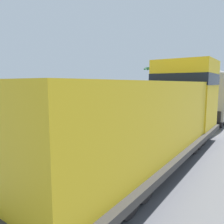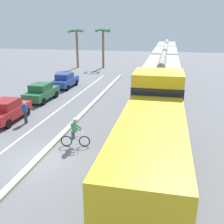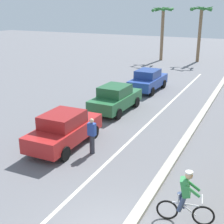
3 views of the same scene
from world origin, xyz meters
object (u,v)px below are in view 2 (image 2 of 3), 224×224
object	(u,v)px
parked_car_green	(42,92)
hopper_car_middle	(165,62)
locomotive	(153,135)
palm_tree_near	(77,38)
parked_car_red	(7,110)
hopper_car_lead	(162,79)
parked_car_blue	(65,80)
cyclist	(75,133)
palm_tree_far	(103,38)
pedestrian_by_cars	(25,112)
hopper_car_trailing	(166,53)

from	to	relation	value
parked_car_green	hopper_car_middle	bearing A→B (deg)	51.65
hopper_car_middle	parked_car_green	world-z (taller)	hopper_car_middle
locomotive	palm_tree_near	size ratio (longest dim) A/B	1.87
hopper_car_middle	parked_car_red	world-z (taller)	hopper_car_middle
parked_car_green	hopper_car_lead	bearing A→B (deg)	10.81
parked_car_blue	cyclist	distance (m)	15.38
locomotive	parked_car_red	world-z (taller)	locomotive
palm_tree_near	hopper_car_middle	bearing A→B (deg)	-23.10
hopper_car_lead	parked_car_green	distance (m)	11.08
hopper_car_middle	parked_car_blue	size ratio (longest dim) A/B	2.50
cyclist	palm_tree_near	bearing A→B (deg)	108.81
palm_tree_far	pedestrian_by_cars	bearing A→B (deg)	-88.35
parked_car_green	palm_tree_near	world-z (taller)	palm_tree_near
parked_car_green	parked_car_red	bearing A→B (deg)	-89.41
hopper_car_middle	parked_car_red	size ratio (longest dim) A/B	2.51
palm_tree_far	palm_tree_near	bearing A→B (deg)	-169.79
hopper_car_trailing	palm_tree_far	world-z (taller)	palm_tree_far
parked_car_green	palm_tree_near	xyz separation A→B (m)	(-3.31, 19.69, 3.85)
cyclist	pedestrian_by_cars	xyz separation A→B (m)	(-4.74, 2.84, 0.03)
palm_tree_near	hopper_car_lead	bearing A→B (deg)	-51.29
locomotive	parked_car_blue	world-z (taller)	locomotive
locomotive	hopper_car_trailing	size ratio (longest dim) A/B	1.10
parked_car_red	parked_car_green	size ratio (longest dim) A/B	1.00
parked_car_blue	pedestrian_by_cars	distance (m)	11.33
parked_car_blue	pedestrian_by_cars	bearing A→B (deg)	-82.61
parked_car_green	parked_car_blue	bearing A→B (deg)	88.76
cyclist	palm_tree_near	world-z (taller)	palm_tree_near
locomotive	parked_car_blue	xyz separation A→B (m)	(-10.69, 15.60, -0.98)
parked_car_red	cyclist	world-z (taller)	cyclist
hopper_car_lead	palm_tree_near	distance (m)	22.73
hopper_car_middle	palm_tree_near	bearing A→B (deg)	156.90
hopper_car_lead	hopper_car_middle	size ratio (longest dim) A/B	1.00
hopper_car_lead	parked_car_green	world-z (taller)	hopper_car_lead
hopper_car_trailing	palm_tree_near	bearing A→B (deg)	-158.44
hopper_car_trailing	parked_car_blue	size ratio (longest dim) A/B	2.50
parked_car_green	pedestrian_by_cars	size ratio (longest dim) A/B	2.62
hopper_car_trailing	cyclist	bearing A→B (deg)	-97.57
parked_car_red	pedestrian_by_cars	xyz separation A→B (m)	(1.52, -0.14, 0.03)
parked_car_blue	palm_tree_far	distance (m)	15.44
hopper_car_lead	parked_car_blue	size ratio (longest dim) A/B	2.50
hopper_car_trailing	hopper_car_middle	bearing A→B (deg)	-90.00
parked_car_red	cyclist	xyz separation A→B (m)	(6.26, -2.98, 0.00)
palm_tree_near	pedestrian_by_cars	distance (m)	26.16
hopper_car_middle	hopper_car_trailing	bearing A→B (deg)	90.00
locomotive	hopper_car_lead	bearing A→B (deg)	90.00
parked_car_red	palm_tree_near	world-z (taller)	palm_tree_near
palm_tree_far	hopper_car_middle	bearing A→B (deg)	-34.12
cyclist	parked_car_blue	bearing A→B (deg)	113.76
hopper_car_middle	parked_car_green	distance (m)	17.47
hopper_car_lead	parked_car_red	world-z (taller)	hopper_car_lead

